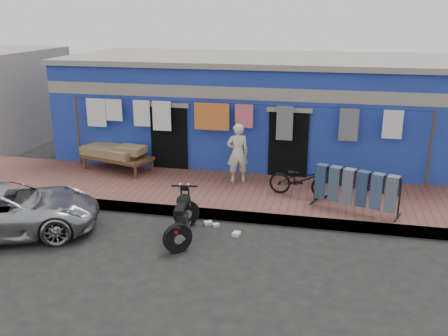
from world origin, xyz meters
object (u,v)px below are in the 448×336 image
Objects in this scene: charpoy at (118,158)px; seated_person at (238,153)px; car at (2,209)px; bicycle at (301,176)px; motorcycle at (182,216)px; jeans_rack at (356,190)px.

seated_person is at bearing -4.44° from charpoy.
seated_person reaches higher than car.
motorcycle is (-2.36, -2.54, -0.24)m from bicycle.
charpoy is at bearing 86.39° from bicycle.
charpoy is (0.84, 4.21, 0.02)m from car.
motorcycle is 0.80× the size of jeans_rack.
seated_person is 1.00× the size of bicycle.
bicycle reaches higher than charpoy.
car is at bearing 124.02° from bicycle.
seated_person is 0.76× the size of jeans_rack.
car is at bearing 20.68° from seated_person.
motorcycle is 4.70m from charpoy.
car is 4.29m from charpoy.
motorcycle is (-0.58, -3.28, -0.53)m from seated_person.
jeans_rack is at bearing -14.18° from charpoy.
charpoy is (-3.06, 3.56, 0.08)m from motorcycle.
jeans_rack is (7.58, 2.51, 0.16)m from car.
bicycle is 0.76× the size of jeans_rack.
jeans_rack is at bearing 134.86° from seated_person.
car is 1.78× the size of charpoy.
charpoy is (-3.65, 0.28, -0.45)m from seated_person.
car is 1.97× the size of jeans_rack.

